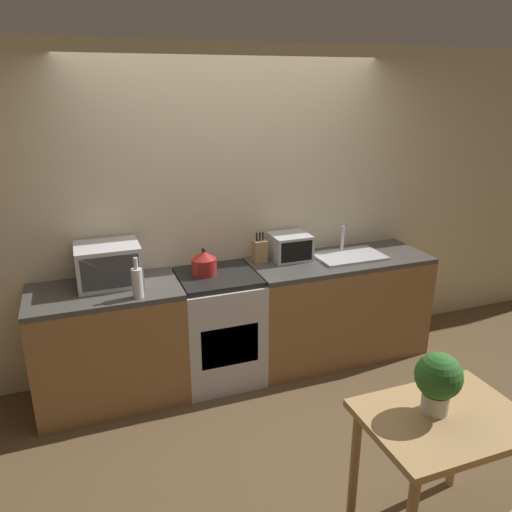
{
  "coord_description": "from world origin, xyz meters",
  "views": [
    {
      "loc": [
        -1.2,
        -2.81,
        2.31
      ],
      "look_at": [
        0.06,
        0.57,
        1.05
      ],
      "focal_mm": 35.0,
      "sensor_mm": 36.0,
      "label": 1
    }
  ],
  "objects_px": {
    "dining_table": "(442,436)",
    "microwave": "(108,264)",
    "toaster_oven": "(290,247)",
    "bottle": "(137,282)",
    "kettle": "(204,263)",
    "stove_range": "(219,327)"
  },
  "relations": [
    {
      "from": "stove_range",
      "to": "toaster_oven",
      "type": "xyz_separation_m",
      "value": [
        0.68,
        0.14,
        0.56
      ]
    },
    {
      "from": "microwave",
      "to": "dining_table",
      "type": "relative_size",
      "value": 0.56
    },
    {
      "from": "microwave",
      "to": "bottle",
      "type": "bearing_deg",
      "value": -63.86
    },
    {
      "from": "bottle",
      "to": "dining_table",
      "type": "bearing_deg",
      "value": -52.5
    },
    {
      "from": "stove_range",
      "to": "dining_table",
      "type": "distance_m",
      "value": 1.98
    },
    {
      "from": "bottle",
      "to": "dining_table",
      "type": "height_order",
      "value": "bottle"
    },
    {
      "from": "kettle",
      "to": "bottle",
      "type": "distance_m",
      "value": 0.61
    },
    {
      "from": "bottle",
      "to": "microwave",
      "type": "bearing_deg",
      "value": 116.14
    },
    {
      "from": "toaster_oven",
      "to": "stove_range",
      "type": "bearing_deg",
      "value": -168.01
    },
    {
      "from": "toaster_oven",
      "to": "dining_table",
      "type": "height_order",
      "value": "toaster_oven"
    },
    {
      "from": "bottle",
      "to": "kettle",
      "type": "bearing_deg",
      "value": 26.69
    },
    {
      "from": "toaster_oven",
      "to": "dining_table",
      "type": "xyz_separation_m",
      "value": [
        -0.05,
        -2.01,
        -0.38
      ]
    },
    {
      "from": "microwave",
      "to": "toaster_oven",
      "type": "distance_m",
      "value": 1.47
    },
    {
      "from": "dining_table",
      "to": "microwave",
      "type": "bearing_deg",
      "value": 125.8
    },
    {
      "from": "stove_range",
      "to": "bottle",
      "type": "distance_m",
      "value": 0.88
    },
    {
      "from": "microwave",
      "to": "bottle",
      "type": "xyz_separation_m",
      "value": [
        0.16,
        -0.33,
        -0.04
      ]
    },
    {
      "from": "dining_table",
      "to": "stove_range",
      "type": "bearing_deg",
      "value": 108.53
    },
    {
      "from": "kettle",
      "to": "microwave",
      "type": "relative_size",
      "value": 0.47
    },
    {
      "from": "microwave",
      "to": "dining_table",
      "type": "xyz_separation_m",
      "value": [
        1.42,
        -1.97,
        -0.42
      ]
    },
    {
      "from": "stove_range",
      "to": "toaster_oven",
      "type": "distance_m",
      "value": 0.89
    },
    {
      "from": "toaster_oven",
      "to": "dining_table",
      "type": "relative_size",
      "value": 0.39
    },
    {
      "from": "bottle",
      "to": "toaster_oven",
      "type": "bearing_deg",
      "value": 15.79
    }
  ]
}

